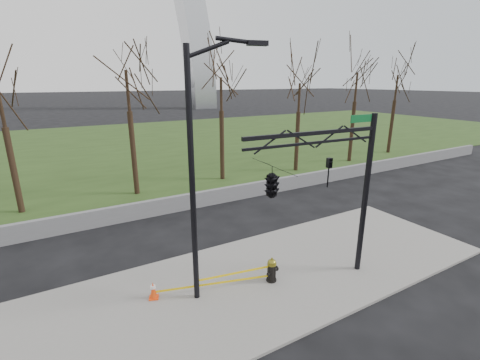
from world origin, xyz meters
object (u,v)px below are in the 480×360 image
fire_hydrant (272,270)px  street_light (199,163)px  traffic_cone (153,290)px  traffic_signal_mast (293,178)px

fire_hydrant → street_light: 4.87m
fire_hydrant → street_light: bearing=154.1°
fire_hydrant → traffic_cone: fire_hydrant is taller
traffic_cone → street_light: (1.49, -0.72, 4.30)m
fire_hydrant → traffic_signal_mast: traffic_signal_mast is taller
fire_hydrant → traffic_signal_mast: bearing=-99.3°
fire_hydrant → street_light: size_ratio=0.11×
fire_hydrant → street_light: (-2.49, 0.41, 4.17)m
traffic_cone → traffic_signal_mast: bearing=-25.4°
street_light → traffic_signal_mast: size_ratio=1.37×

